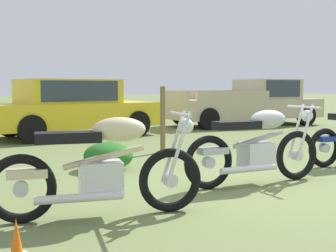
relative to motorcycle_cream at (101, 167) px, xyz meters
name	(u,v)px	position (x,y,z in m)	size (l,w,h in m)	color
ground_plane	(254,183)	(2.35, 0.32, -0.49)	(120.00, 120.00, 0.00)	olive
motorcycle_cream	(101,167)	(0.00, 0.00, 0.00)	(1.99, 0.93, 1.02)	black
motorcycle_silver	(257,147)	(2.31, 0.25, 0.00)	(2.01, 0.66, 1.02)	black
car_yellow	(71,105)	(2.52, 6.88, 0.31)	(4.13, 1.94, 1.43)	gold
pickup_truck_beige	(251,102)	(8.70, 6.85, 0.27)	(5.26, 2.61, 1.49)	#BCAD8C
fence_post_wooden	(163,120)	(2.90, 3.30, 0.14)	(0.10, 0.10, 1.26)	brown
shrub_low	(108,156)	(1.21, 2.25, -0.28)	(0.75, 0.75, 0.42)	#23631E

